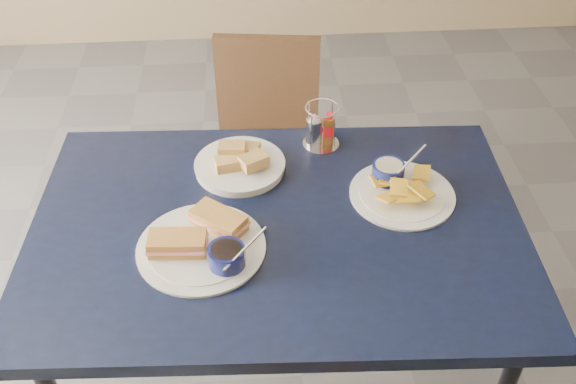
{
  "coord_description": "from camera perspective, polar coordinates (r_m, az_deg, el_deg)",
  "views": [
    {
      "loc": [
        -0.14,
        -1.25,
        1.89
      ],
      "look_at": [
        -0.05,
        0.01,
        0.82
      ],
      "focal_mm": 40.0,
      "sensor_mm": 36.0,
      "label": 1
    }
  ],
  "objects": [
    {
      "name": "condiment_caddy",
      "position": [
        1.9,
        2.85,
        5.6
      ],
      "size": [
        0.11,
        0.11,
        0.14
      ],
      "color": "silver",
      "rests_on": "dining_table"
    },
    {
      "name": "bread_basket",
      "position": [
        1.83,
        -4.29,
        2.53
      ],
      "size": [
        0.25,
        0.25,
        0.07
      ],
      "color": "white",
      "rests_on": "dining_table"
    },
    {
      "name": "ground",
      "position": [
        2.27,
        1.27,
        -16.01
      ],
      "size": [
        6.0,
        6.0,
        0.0
      ],
      "primitive_type": "plane",
      "color": "#4A4A4F",
      "rests_on": "ground"
    },
    {
      "name": "chair_far",
      "position": [
        2.47,
        -2.14,
        5.32
      ],
      "size": [
        0.43,
        0.42,
        0.83
      ],
      "color": "black",
      "rests_on": "ground"
    },
    {
      "name": "dining_table",
      "position": [
        1.71,
        -0.9,
        -4.27
      ],
      "size": [
        1.32,
        0.91,
        0.75
      ],
      "color": "black",
      "rests_on": "ground"
    },
    {
      "name": "plantain_plate",
      "position": [
        1.78,
        9.74,
        0.51
      ],
      "size": [
        0.29,
        0.29,
        0.12
      ],
      "color": "white",
      "rests_on": "dining_table"
    },
    {
      "name": "sandwich_plate",
      "position": [
        1.6,
        -7.44,
        -4.44
      ],
      "size": [
        0.33,
        0.32,
        0.12
      ],
      "color": "white",
      "rests_on": "dining_table"
    }
  ]
}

